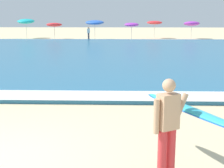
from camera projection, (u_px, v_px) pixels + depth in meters
sea at (89, 53)px, 23.56m from camera, size 120.00×28.00×0.14m
surf_foam at (48, 95)px, 10.44m from camera, size 120.00×1.32×0.01m
surfer_with_board at (179, 118)px, 5.26m from camera, size 1.52×2.43×1.73m
beach_umbrella_0 at (26, 21)px, 40.53m from camera, size 2.21×2.25×2.57m
beach_umbrella_1 at (54, 25)px, 38.66m from camera, size 1.92×1.94×2.06m
beach_umbrella_2 at (95, 23)px, 38.06m from camera, size 2.25×2.29×2.42m
beach_umbrella_3 at (132, 25)px, 38.00m from camera, size 1.76×1.78×2.09m
beach_umbrella_4 at (154, 23)px, 40.11m from camera, size 1.98×1.99×2.27m
beach_umbrella_5 at (192, 24)px, 39.35m from camera, size 1.98×2.01×2.26m
beachgoer_near_row_left at (89, 33)px, 37.31m from camera, size 0.32×0.20×1.58m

